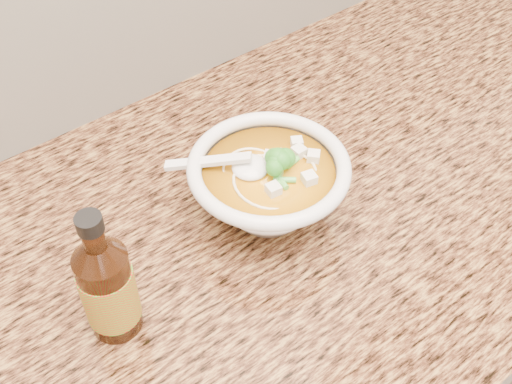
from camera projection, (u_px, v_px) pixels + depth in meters
counter_slab at (211, 255)px, 0.82m from camera, size 4.00×0.68×0.04m
soup_bowl at (268, 188)px, 0.80m from camera, size 0.20×0.20×0.11m
hot_sauce_bottle at (108, 288)px, 0.67m from camera, size 0.08×0.08×0.18m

